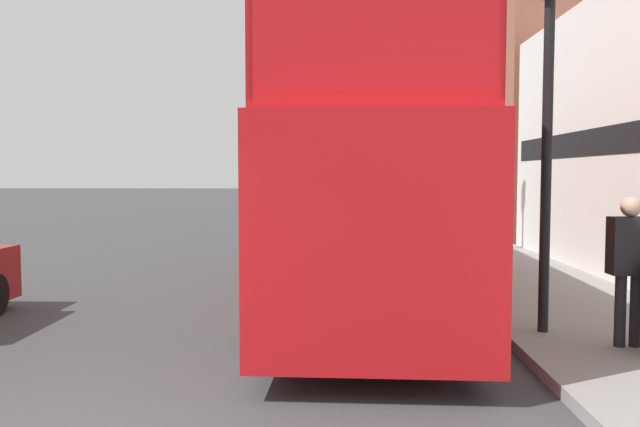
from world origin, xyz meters
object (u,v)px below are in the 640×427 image
object	(u,v)px
pedestrian_second	(630,257)
lamp_post_second	(444,116)
lamp_post_nearest	(549,68)
parked_car_ahead_of_bus	(372,226)
tour_bus	(367,195)

from	to	relation	value
pedestrian_second	lamp_post_second	world-z (taller)	lamp_post_second
pedestrian_second	lamp_post_second	xyz separation A→B (m)	(-0.70, 8.73, 2.44)
pedestrian_second	lamp_post_nearest	bearing A→B (deg)	138.14
parked_car_ahead_of_bus	lamp_post_nearest	bearing A→B (deg)	-79.60
tour_bus	pedestrian_second	bearing A→B (deg)	-48.46
lamp_post_second	pedestrian_second	bearing A→B (deg)	-85.40
tour_bus	lamp_post_nearest	bearing A→B (deg)	-50.90
lamp_post_second	tour_bus	bearing A→B (deg)	-112.70
pedestrian_second	lamp_post_nearest	distance (m)	2.50
tour_bus	pedestrian_second	size ratio (longest dim) A/B	5.79
lamp_post_second	lamp_post_nearest	bearing A→B (deg)	-90.38
parked_car_ahead_of_bus	tour_bus	bearing A→B (deg)	-92.13
lamp_post_nearest	lamp_post_second	world-z (taller)	lamp_post_second
lamp_post_nearest	lamp_post_second	distance (m)	8.05
pedestrian_second	lamp_post_second	size ratio (longest dim) A/B	0.34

